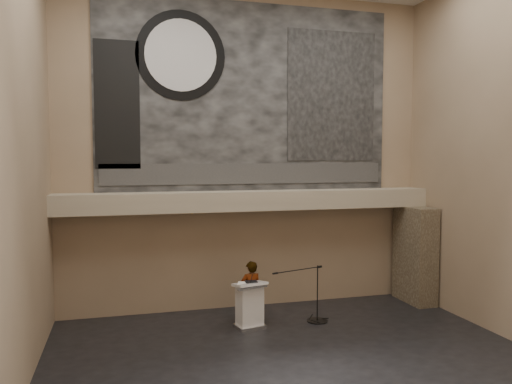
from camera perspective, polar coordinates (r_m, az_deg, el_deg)
name	(u,v)px	position (r m, az deg, el deg)	size (l,w,h in m)	color
floor	(298,363)	(10.52, 4.86, -18.86)	(10.00, 10.00, 0.00)	black
wall_back	(248,151)	(13.53, -0.90, 4.66)	(10.00, 0.02, 8.50)	#8A7257
wall_front	(419,142)	(6.12, 18.18, 5.43)	(10.00, 0.02, 8.50)	#8A7257
wall_left	(18,147)	(9.25, -25.56, 4.65)	(0.02, 8.00, 8.50)	#8A7257
soffit	(252,200)	(13.19, -0.46, -0.97)	(10.00, 0.80, 0.50)	tan
sprinkler_left	(192,213)	(12.85, -7.32, -2.38)	(0.04, 0.04, 0.06)	#B2893D
sprinkler_right	(319,209)	(13.78, 7.26, -1.96)	(0.04, 0.04, 0.06)	#B2893D
banner	(248,97)	(13.60, -0.87, 10.78)	(8.00, 0.05, 5.00)	black
banner_text_strip	(249,174)	(13.47, -0.82, 2.11)	(7.76, 0.02, 0.55)	#303030
banner_clock_rim	(181,55)	(13.39, -8.58, 15.19)	(2.30, 2.30, 0.02)	black
banner_clock_face	(181,55)	(13.37, -8.57, 15.20)	(1.84, 1.84, 0.02)	silver
banner_building_print	(332,96)	(14.36, 8.65, 10.78)	(2.60, 0.02, 3.60)	black
banner_brick_print	(117,105)	(13.10, -15.59, 9.59)	(1.10, 0.02, 3.20)	black
stone_pier	(415,254)	(14.89, 17.71, -6.81)	(0.60, 1.40, 2.70)	#463B2B
lectern	(250,305)	(12.24, -0.73, -12.80)	(0.84, 0.67, 1.14)	silver
binder	(251,282)	(12.08, -0.53, -10.24)	(0.27, 0.22, 0.04)	black
papers	(243,283)	(12.04, -1.54, -10.37)	(0.23, 0.32, 0.01)	white
speaker_person	(251,291)	(12.62, -0.60, -11.29)	(0.56, 0.36, 1.52)	silver
mic_stand	(316,313)	(12.85, 6.83, -13.58)	(1.55, 0.66, 1.41)	black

